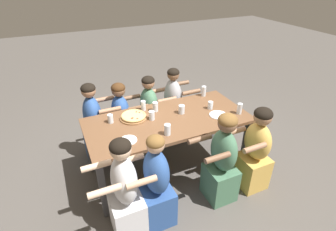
{
  "coord_description": "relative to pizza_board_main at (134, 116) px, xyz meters",
  "views": [
    {
      "loc": [
        -1.12,
        -2.47,
        2.43
      ],
      "look_at": [
        0.0,
        0.0,
        0.84
      ],
      "focal_mm": 28.0,
      "sensor_mm": 36.0,
      "label": 1
    }
  ],
  "objects": [
    {
      "name": "pizza_board_main",
      "position": [
        0.0,
        0.0,
        0.0
      ],
      "size": [
        0.33,
        0.33,
        0.05
      ],
      "color": "#996B42",
      "rests_on": "dining_table"
    },
    {
      "name": "empty_plate_a",
      "position": [
        0.98,
        -0.37,
        -0.02
      ],
      "size": [
        0.22,
        0.22,
        0.02
      ],
      "color": "white",
      "rests_on": "dining_table"
    },
    {
      "name": "drinking_glass_f",
      "position": [
        0.19,
        -0.12,
        0.02
      ],
      "size": [
        0.07,
        0.07,
        0.11
      ],
      "color": "silver",
      "rests_on": "dining_table"
    },
    {
      "name": "diner_near_right",
      "position": [
        1.19,
        -0.86,
        -0.31
      ],
      "size": [
        0.51,
        0.4,
        1.09
      ],
      "rotation": [
        0.0,
        0.0,
        1.57
      ],
      "color": "gold",
      "rests_on": "ground"
    },
    {
      "name": "dining_table",
      "position": [
        0.37,
        -0.19,
        -0.11
      ],
      "size": [
        1.98,
        0.91,
        0.79
      ],
      "color": "brown",
      "rests_on": "ground"
    },
    {
      "name": "diner_near_midright",
      "position": [
        0.73,
        -0.86,
        -0.3
      ],
      "size": [
        0.51,
        0.4,
        1.13
      ],
      "rotation": [
        0.0,
        0.0,
        1.57
      ],
      "color": "#477556",
      "rests_on": "ground"
    },
    {
      "name": "cocktail_glass_blue",
      "position": [
        -0.28,
        0.02,
        0.02
      ],
      "size": [
        0.07,
        0.07,
        0.13
      ],
      "color": "silver",
      "rests_on": "dining_table"
    },
    {
      "name": "diner_far_center",
      "position": [
        0.38,
        0.48,
        -0.32
      ],
      "size": [
        0.51,
        0.4,
        1.1
      ],
      "rotation": [
        0.0,
        0.0,
        -1.57
      ],
      "color": "#477556",
      "rests_on": "ground"
    },
    {
      "name": "diner_far_midright",
      "position": [
        0.77,
        0.48,
        -0.3
      ],
      "size": [
        0.51,
        0.4,
        1.16
      ],
      "rotation": [
        0.0,
        0.0,
        -1.57
      ],
      "color": "#99999E",
      "rests_on": "ground"
    },
    {
      "name": "drinking_glass_c",
      "position": [
        0.18,
        0.15,
        0.03
      ],
      "size": [
        0.06,
        0.06,
        0.13
      ],
      "color": "silver",
      "rests_on": "dining_table"
    },
    {
      "name": "drinking_glass_h",
      "position": [
        0.23,
        -0.49,
        0.03
      ],
      "size": [
        0.07,
        0.07,
        0.13
      ],
      "color": "silver",
      "rests_on": "dining_table"
    },
    {
      "name": "diner_far_left",
      "position": [
        -0.42,
        0.48,
        -0.3
      ],
      "size": [
        0.51,
        0.4,
        1.14
      ],
      "rotation": [
        0.0,
        0.0,
        -1.57
      ],
      "color": "#2D5193",
      "rests_on": "ground"
    },
    {
      "name": "diner_near_left",
      "position": [
        -0.38,
        -0.86,
        -0.29
      ],
      "size": [
        0.51,
        0.4,
        1.15
      ],
      "rotation": [
        0.0,
        0.0,
        1.57
      ],
      "color": "silver",
      "rests_on": "ground"
    },
    {
      "name": "drinking_glass_e",
      "position": [
        0.59,
        -0.13,
        0.03
      ],
      "size": [
        0.08,
        0.08,
        0.11
      ],
      "color": "silver",
      "rests_on": "dining_table"
    },
    {
      "name": "drinking_glass_a",
      "position": [
        0.31,
        0.06,
        0.03
      ],
      "size": [
        0.07,
        0.07,
        0.12
      ],
      "color": "silver",
      "rests_on": "dining_table"
    },
    {
      "name": "drinking_glass_b",
      "position": [
        0.98,
        -0.18,
        0.03
      ],
      "size": [
        0.07,
        0.07,
        0.1
      ],
      "color": "silver",
      "rests_on": "dining_table"
    },
    {
      "name": "diner_far_midleft",
      "position": [
        -0.04,
        0.48,
        -0.33
      ],
      "size": [
        0.51,
        0.4,
        1.07
      ],
      "rotation": [
        0.0,
        0.0,
        -1.57
      ],
      "color": "#2D5193",
      "rests_on": "ground"
    },
    {
      "name": "diner_near_midleft",
      "position": [
        -0.06,
        -0.86,
        -0.33
      ],
      "size": [
        0.51,
        0.4,
        1.09
      ],
      "rotation": [
        0.0,
        0.0,
        1.57
      ],
      "color": "#2D5193",
      "rests_on": "ground"
    },
    {
      "name": "drinking_glass_g",
      "position": [
        1.24,
        -0.44,
        0.04
      ],
      "size": [
        0.06,
        0.06,
        0.14
      ],
      "color": "silver",
      "rests_on": "dining_table"
    },
    {
      "name": "ground_plane",
      "position": [
        0.37,
        -0.19,
        -0.82
      ],
      "size": [
        18.0,
        18.0,
        0.0
      ],
      "primitive_type": "plane",
      "color": "#514C47",
      "rests_on": "ground"
    },
    {
      "name": "drinking_glass_d",
      "position": [
        1.1,
        0.18,
        0.04
      ],
      "size": [
        0.06,
        0.06,
        0.14
      ],
      "color": "silver",
      "rests_on": "dining_table"
    },
    {
      "name": "empty_plate_b",
      "position": [
        -0.19,
        -0.42,
        -0.02
      ],
      "size": [
        0.19,
        0.19,
        0.02
      ],
      "color": "white",
      "rests_on": "dining_table"
    }
  ]
}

